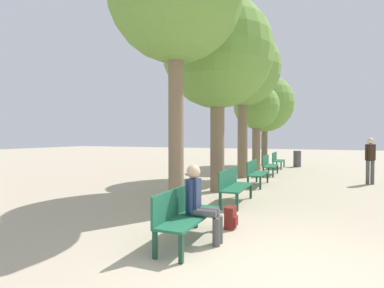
% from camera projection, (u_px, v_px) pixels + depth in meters
% --- Properties ---
extents(ground_plane, '(80.00, 80.00, 0.00)m').
position_uv_depth(ground_plane, '(277.00, 272.00, 3.85)').
color(ground_plane, '#B7A88E').
extents(bench_row_0, '(0.50, 1.67, 0.89)m').
position_uv_depth(bench_row_0, '(184.00, 211.00, 4.94)').
color(bench_row_0, '#1E6042').
rests_on(bench_row_0, ground_plane).
extents(bench_row_1, '(0.50, 1.67, 0.89)m').
position_uv_depth(bench_row_1, '(233.00, 184.00, 7.83)').
color(bench_row_1, '#1E6042').
rests_on(bench_row_1, ground_plane).
extents(bench_row_2, '(0.50, 1.67, 0.89)m').
position_uv_depth(bench_row_2, '(256.00, 171.00, 10.72)').
color(bench_row_2, '#1E6042').
rests_on(bench_row_2, ground_plane).
extents(bench_row_3, '(0.50, 1.67, 0.89)m').
position_uv_depth(bench_row_3, '(269.00, 164.00, 13.61)').
color(bench_row_3, '#1E6042').
rests_on(bench_row_3, ground_plane).
extents(bench_row_4, '(0.50, 1.67, 0.89)m').
position_uv_depth(bench_row_4, '(277.00, 159.00, 16.50)').
color(bench_row_4, '#1E6042').
rests_on(bench_row_4, ground_plane).
extents(tree_row_1, '(3.49, 3.49, 6.13)m').
position_uv_depth(tree_row_1, '(218.00, 54.00, 9.42)').
color(tree_row_1, '#7A664C').
rests_on(tree_row_1, ground_plane).
extents(tree_row_2, '(3.17, 3.17, 6.22)m').
position_uv_depth(tree_row_2, '(243.00, 70.00, 12.66)').
color(tree_row_2, '#7A664C').
rests_on(tree_row_2, ground_plane).
extents(tree_row_3, '(2.36, 2.36, 4.52)m').
position_uv_depth(tree_row_3, '(256.00, 107.00, 15.58)').
color(tree_row_3, '#7A664C').
rests_on(tree_row_3, ground_plane).
extents(tree_row_4, '(3.46, 3.46, 5.50)m').
position_uv_depth(tree_row_4, '(265.00, 104.00, 18.04)').
color(tree_row_4, '#7A664C').
rests_on(tree_row_4, ground_plane).
extents(person_seated, '(0.60, 0.34, 1.28)m').
position_uv_depth(person_seated, '(200.00, 201.00, 4.93)').
color(person_seated, '#4C4C4C').
rests_on(person_seated, ground_plane).
extents(backpack, '(0.21, 0.29, 0.41)m').
position_uv_depth(backpack, '(231.00, 218.00, 5.68)').
color(backpack, maroon).
rests_on(backpack, ground_plane).
extents(pedestrian_near, '(0.35, 0.30, 1.71)m').
position_uv_depth(pedestrian_near, '(370.00, 158.00, 10.95)').
color(pedestrian_near, '#4C4C4C').
rests_on(pedestrian_near, ground_plane).
extents(trash_bin, '(0.43, 0.43, 0.93)m').
position_uv_depth(trash_bin, '(297.00, 159.00, 17.29)').
color(trash_bin, '#4C4C51').
rests_on(trash_bin, ground_plane).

